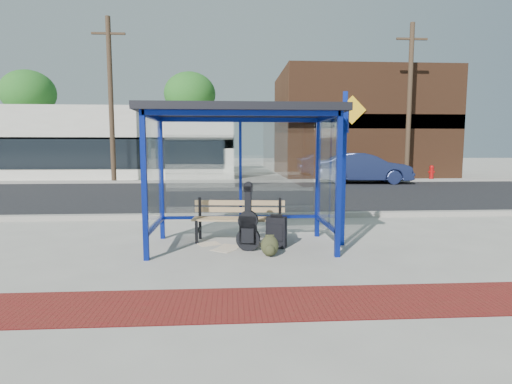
{
  "coord_description": "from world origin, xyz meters",
  "views": [
    {
      "loc": [
        -0.19,
        -6.88,
        1.73
      ],
      "look_at": [
        0.26,
        0.2,
        0.95
      ],
      "focal_mm": 28.0,
      "sensor_mm": 36.0,
      "label": 1
    }
  ],
  "objects": [
    {
      "name": "utility_pole_east",
      "position": [
        9.0,
        13.4,
        4.11
      ],
      "size": [
        1.6,
        0.24,
        8.0
      ],
      "color": "#4C3826",
      "rests_on": "ground"
    },
    {
      "name": "parked_car",
      "position": [
        6.33,
        12.31,
        0.74
      ],
      "size": [
        4.62,
        1.94,
        1.49
      ],
      "primitive_type": "imported",
      "rotation": [
        0.0,
        0.0,
        1.49
      ],
      "color": "#1B244C",
      "rests_on": "ground"
    },
    {
      "name": "bus_shelter",
      "position": [
        0.0,
        0.07,
        2.07
      ],
      "size": [
        3.3,
        1.8,
        2.42
      ],
      "color": "navy",
      "rests_on": "ground"
    },
    {
      "name": "storefront_white",
      "position": [
        -9.0,
        17.99,
        2.0
      ],
      "size": [
        18.0,
        6.04,
        4.0
      ],
      "color": "silver",
      "rests_on": "ground"
    },
    {
      "name": "tree_mid",
      "position": [
        -3.0,
        22.0,
        5.45
      ],
      "size": [
        3.6,
        3.6,
        7.03
      ],
      "color": "#4C3826",
      "rests_on": "ground"
    },
    {
      "name": "brick_paver_strip",
      "position": [
        0.0,
        -2.6,
        0.01
      ],
      "size": [
        60.0,
        1.0,
        0.01
      ],
      "primitive_type": "cube",
      "color": "maroon",
      "rests_on": "ground"
    },
    {
      "name": "suitcase",
      "position": [
        0.6,
        -0.09,
        0.27
      ],
      "size": [
        0.39,
        0.31,
        0.59
      ],
      "rotation": [
        0.0,
        0.0,
        -0.33
      ],
      "color": "black",
      "rests_on": "ground"
    },
    {
      "name": "fire_hydrant",
      "position": [
        10.71,
        14.09,
        0.43
      ],
      "size": [
        0.36,
        0.24,
        0.8
      ],
      "rotation": [
        0.0,
        0.0,
        0.18
      ],
      "color": "#B10C0C",
      "rests_on": "ground"
    },
    {
      "name": "street_asphalt",
      "position": [
        0.0,
        8.0,
        0.0
      ],
      "size": [
        60.0,
        10.0,
        0.0
      ],
      "primitive_type": "cube",
      "color": "black",
      "rests_on": "ground"
    },
    {
      "name": "curb_far",
      "position": [
        0.0,
        13.1,
        0.06
      ],
      "size": [
        60.0,
        0.25,
        0.12
      ],
      "primitive_type": "cube",
      "color": "gray",
      "rests_on": "ground"
    },
    {
      "name": "storefront_brown",
      "position": [
        8.0,
        18.49,
        3.2
      ],
      "size": [
        10.0,
        7.08,
        6.4
      ],
      "color": "#59331E",
      "rests_on": "ground"
    },
    {
      "name": "newspaper_a",
      "position": [
        -0.59,
        0.24,
        0.0
      ],
      "size": [
        0.46,
        0.42,
        0.01
      ],
      "primitive_type": "cube",
      "rotation": [
        0.0,
        0.0,
        0.42
      ],
      "color": "white",
      "rests_on": "ground"
    },
    {
      "name": "ground",
      "position": [
        0.0,
        0.0,
        0.0
      ],
      "size": [
        120.0,
        120.0,
        0.0
      ],
      "primitive_type": "plane",
      "color": "#B2ADA0",
      "rests_on": "ground"
    },
    {
      "name": "far_sidewalk",
      "position": [
        0.0,
        15.0,
        0.0
      ],
      "size": [
        60.0,
        4.0,
        0.01
      ],
      "primitive_type": "cube",
      "color": "#B2ADA0",
      "rests_on": "ground"
    },
    {
      "name": "newspaper_b",
      "position": [
        -0.2,
        0.03,
        0.0
      ],
      "size": [
        0.44,
        0.4,
        0.01
      ],
      "primitive_type": "cube",
      "rotation": [
        0.0,
        0.0,
        -0.4
      ],
      "color": "white",
      "rests_on": "ground"
    },
    {
      "name": "curb_near",
      "position": [
        0.0,
        2.9,
        0.06
      ],
      "size": [
        60.0,
        0.25,
        0.12
      ],
      "primitive_type": "cube",
      "color": "gray",
      "rests_on": "ground"
    },
    {
      "name": "guitar_bag",
      "position": [
        0.1,
        -0.26,
        0.4
      ],
      "size": [
        0.42,
        0.19,
        1.1
      ],
      "rotation": [
        0.0,
        0.0,
        -0.19
      ],
      "color": "black",
      "rests_on": "ground"
    },
    {
      "name": "utility_pole_west",
      "position": [
        -6.0,
        13.4,
        4.11
      ],
      "size": [
        1.6,
        0.24,
        8.0
      ],
      "color": "#4C3826",
      "rests_on": "ground"
    },
    {
      "name": "bench",
      "position": [
        -0.03,
        0.46,
        0.46
      ],
      "size": [
        1.74,
        0.58,
        0.81
      ],
      "rotation": [
        0.0,
        0.0,
        -0.1
      ],
      "color": "black",
      "rests_on": "ground"
    },
    {
      "name": "newspaper_c",
      "position": [
        -0.32,
        -0.21,
        0.0
      ],
      "size": [
        0.47,
        0.45,
        0.01
      ],
      "primitive_type": "cube",
      "rotation": [
        0.0,
        0.0,
        2.51
      ],
      "color": "white",
      "rests_on": "ground"
    },
    {
      "name": "sign_post",
      "position": [
        1.81,
        0.02,
        1.52
      ],
      "size": [
        0.17,
        0.33,
        2.7
      ],
      "rotation": [
        0.0,
        0.0,
        -0.34
      ],
      "color": "navy",
      "rests_on": "ground"
    },
    {
      "name": "backpack",
      "position": [
        0.43,
        -0.64,
        0.16
      ],
      "size": [
        0.3,
        0.27,
        0.34
      ],
      "rotation": [
        0.0,
        0.0,
        -0.06
      ],
      "color": "#2E301B",
      "rests_on": "ground"
    },
    {
      "name": "tree_left",
      "position": [
        -14.0,
        22.0,
        5.45
      ],
      "size": [
        3.6,
        3.6,
        7.03
      ],
      "color": "#4C3826",
      "rests_on": "ground"
    },
    {
      "name": "tree_right",
      "position": [
        12.5,
        22.0,
        5.45
      ],
      "size": [
        3.6,
        3.6,
        7.03
      ],
      "color": "#4C3826",
      "rests_on": "ground"
    }
  ]
}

